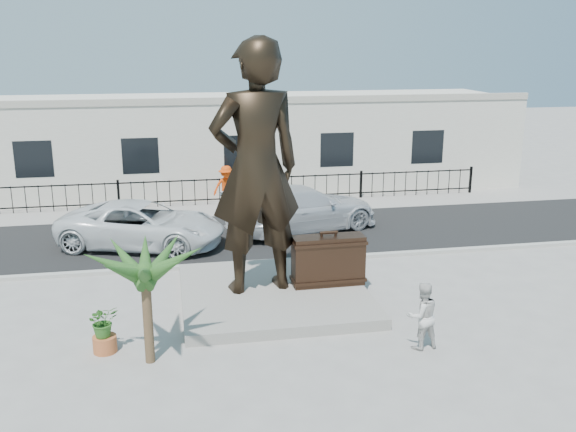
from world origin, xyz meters
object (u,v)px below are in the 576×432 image
statue (256,168)px  suitcase (328,260)px  car_white (142,225)px  tourist (422,316)px

statue → suitcase: size_ratio=3.39×
car_white → suitcase: bearing=-116.7°
statue → suitcase: 3.45m
statue → suitcase: statue is taller
statue → tourist: size_ratio=4.20×
statue → car_white: (-3.36, 5.44, -2.97)m
car_white → statue: bearing=-129.6°
tourist → car_white: size_ratio=0.28×
tourist → car_white: 11.46m
statue → tourist: (3.42, -3.80, -2.96)m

